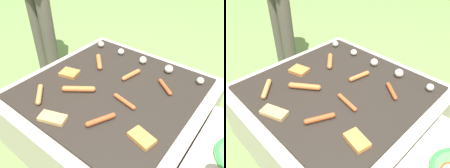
{
  "view_description": "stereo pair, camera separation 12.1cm",
  "coord_description": "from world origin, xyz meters",
  "views": [
    {
      "loc": [
        0.6,
        -0.77,
        1.13
      ],
      "look_at": [
        0.0,
        0.0,
        0.41
      ],
      "focal_mm": 35.0,
      "sensor_mm": 36.0,
      "label": 1
    },
    {
      "loc": [
        0.69,
        -0.69,
        1.13
      ],
      "look_at": [
        0.0,
        0.0,
        0.41
      ],
      "focal_mm": 35.0,
      "sensor_mm": 36.0,
      "label": 2
    }
  ],
  "objects": [
    {
      "name": "ground_plane",
      "position": [
        0.0,
        0.0,
        0.0
      ],
      "size": [
        14.0,
        14.0,
        0.0
      ],
      "primitive_type": "plane",
      "color": "#608442"
    },
    {
      "name": "grill",
      "position": [
        0.0,
        0.0,
        0.19
      ],
      "size": [
        1.0,
        1.0,
        0.39
      ],
      "color": "#A89E8C",
      "rests_on": "ground_plane"
    },
    {
      "name": "sausage_front_center",
      "position": [
        -0.12,
        -0.14,
        0.4
      ],
      "size": [
        0.16,
        0.12,
        0.03
      ],
      "color": "#B7602D",
      "rests_on": "grill"
    },
    {
      "name": "sausage_mid_right",
      "position": [
        0.12,
        -0.24,
        0.4
      ],
      "size": [
        0.08,
        0.14,
        0.03
      ],
      "color": "#93421E",
      "rests_on": "grill"
    },
    {
      "name": "sausage_front_left",
      "position": [
        -0.25,
        -0.3,
        0.4
      ],
      "size": [
        0.13,
        0.12,
        0.03
      ],
      "color": "#C6753D",
      "rests_on": "grill"
    },
    {
      "name": "sausage_mid_left",
      "position": [
        0.13,
        -0.07,
        0.4
      ],
      "size": [
        0.15,
        0.05,
        0.02
      ],
      "color": "#A34C23",
      "rests_on": "grill"
    },
    {
      "name": "sausage_back_left",
      "position": [
        0.24,
        0.17,
        0.4
      ],
      "size": [
        0.12,
        0.1,
        0.02
      ],
      "color": "#93421E",
      "rests_on": "grill"
    },
    {
      "name": "sausage_back_center",
      "position": [
        -0.22,
        0.15,
        0.4
      ],
      "size": [
        0.13,
        0.13,
        0.03
      ],
      "color": "#B7602D",
      "rests_on": "grill"
    },
    {
      "name": "sausage_front_right",
      "position": [
        0.03,
        0.15,
        0.4
      ],
      "size": [
        0.05,
        0.15,
        0.03
      ],
      "color": "#B7602D",
      "rests_on": "grill"
    },
    {
      "name": "bread_slice_left",
      "position": [
        0.33,
        -0.21,
        0.4
      ],
      "size": [
        0.12,
        0.09,
        0.02
      ],
      "color": "#D18438",
      "rests_on": "grill"
    },
    {
      "name": "bread_slice_right",
      "position": [
        -0.06,
        -0.37,
        0.4
      ],
      "size": [
        0.14,
        0.1,
        0.02
      ],
      "color": "tan",
      "rests_on": "grill"
    },
    {
      "name": "bread_slice_center",
      "position": [
        -0.28,
        -0.06,
        0.4
      ],
      "size": [
        0.12,
        0.11,
        0.02
      ],
      "color": "#B27033",
      "rests_on": "grill"
    },
    {
      "name": "mushroom_row",
      "position": [
        0.01,
        0.33,
        0.41
      ],
      "size": [
        0.79,
        0.06,
        0.05
      ],
      "color": "beige",
      "rests_on": "grill"
    }
  ]
}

